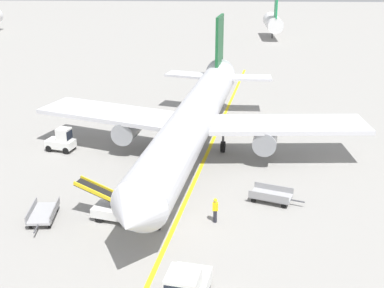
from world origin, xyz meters
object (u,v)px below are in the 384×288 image
ground_crew_marshaller (215,210)px  safety_cone_nose_right (174,152)px  airliner (195,118)px  belt_loader_forward_hold (120,210)px  baggage_cart_loaded (43,213)px  safety_cone_nose_left (157,157)px  baggage_cart_empty_trailing (271,196)px  safety_cone_wingtip_left (167,134)px  baggage_tug_near_wing (62,141)px

ground_crew_marshaller → safety_cone_nose_right: (-3.52, 11.30, -0.69)m
airliner → belt_loader_forward_hold: bearing=-111.9°
ground_crew_marshaller → baggage_cart_loaded: bearing=-179.2°
airliner → safety_cone_nose_left: 4.57m
airliner → safety_cone_nose_right: airliner is taller
belt_loader_forward_hold → baggage_cart_empty_trailing: (9.97, 2.98, -0.31)m
belt_loader_forward_hold → safety_cone_wingtip_left: (1.65, 15.59, -0.56)m
baggage_cart_loaded → safety_cone_nose_left: baggage_cart_loaded is taller
baggage_tug_near_wing → baggage_cart_empty_trailing: size_ratio=0.70×
baggage_cart_empty_trailing → safety_cone_nose_right: 11.16m
safety_cone_wingtip_left → safety_cone_nose_right: bearing=-77.9°
belt_loader_forward_hold → ground_crew_marshaller: (6.09, 0.02, 0.13)m
baggage_cart_loaded → safety_cone_nose_right: baggage_cart_loaded is taller
airliner → safety_cone_nose_right: (-1.82, 0.42, -3.20)m
airliner → baggage_cart_loaded: size_ratio=9.26×
safety_cone_nose_right → safety_cone_wingtip_left: size_ratio=1.00×
safety_cone_nose_left → safety_cone_wingtip_left: (0.41, 5.59, 0.00)m
baggage_cart_loaded → baggage_cart_empty_trailing: same height
airliner → baggage_cart_empty_trailing: (5.59, -7.93, -2.95)m
baggage_tug_near_wing → ground_crew_marshaller: 17.66m
belt_loader_forward_hold → safety_cone_nose_right: bearing=77.2°
airliner → belt_loader_forward_hold: 12.05m
airliner → safety_cone_nose_right: bearing=167.1°
baggage_tug_near_wing → safety_cone_wingtip_left: 9.68m
safety_cone_nose_right → ground_crew_marshaller: bearing=-72.7°
safety_cone_nose_right → safety_cone_wingtip_left: bearing=102.1°
airliner → baggage_cart_loaded: (-9.40, -11.04, -2.95)m
baggage_cart_loaded → ground_crew_marshaller: bearing=0.8°
ground_crew_marshaller → safety_cone_wingtip_left: size_ratio=3.86×
baggage_cart_loaded → baggage_cart_empty_trailing: size_ratio=1.00×
ground_crew_marshaller → baggage_tug_near_wing: bearing=138.7°
baggage_cart_empty_trailing → airliner: bearing=125.2°
ground_crew_marshaller → belt_loader_forward_hold: bearing=-179.8°
safety_cone_nose_left → safety_cone_nose_right: size_ratio=1.00×
belt_loader_forward_hold → ground_crew_marshaller: belt_loader_forward_hold is taller
baggage_tug_near_wing → safety_cone_wingtip_left: bearing=23.9°
airliner → baggage_cart_empty_trailing: airliner is taller
baggage_tug_near_wing → safety_cone_wingtip_left: size_ratio=6.03×
baggage_cart_empty_trailing → safety_cone_nose_left: bearing=141.2°
belt_loader_forward_hold → ground_crew_marshaller: size_ratio=3.04×
baggage_tug_near_wing → safety_cone_nose_right: (9.74, -0.36, -0.71)m
belt_loader_forward_hold → baggage_tug_near_wing: bearing=121.5°
safety_cone_nose_left → safety_cone_nose_right: same height
safety_cone_nose_left → baggage_cart_empty_trailing: bearing=-38.8°
airliner → safety_cone_wingtip_left: 6.30m
airliner → safety_cone_wingtip_left: (-2.74, 4.69, -3.20)m
baggage_cart_loaded → safety_cone_nose_right: 13.73m
airliner → ground_crew_marshaller: size_ratio=20.75×
airliner → safety_cone_wingtip_left: airliner is taller
baggage_tug_near_wing → ground_crew_marshaller: baggage_tug_near_wing is taller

